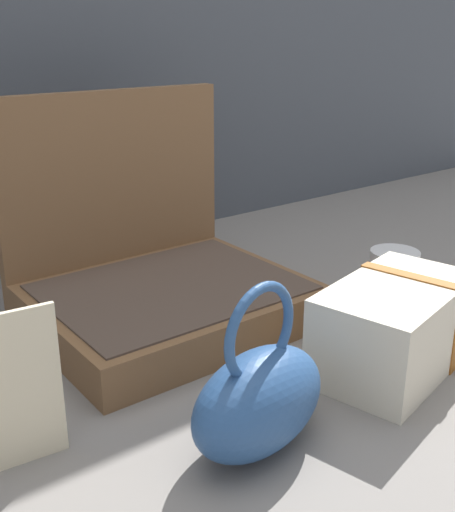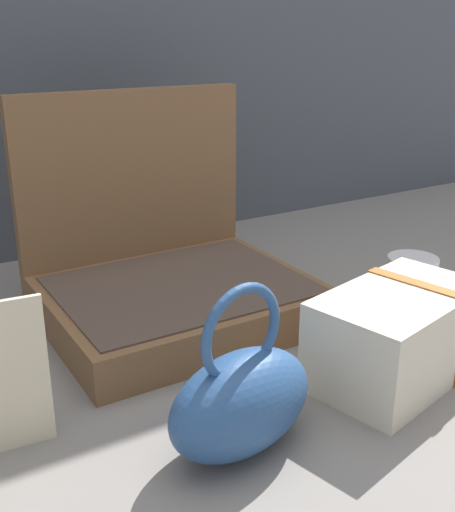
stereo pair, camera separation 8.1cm
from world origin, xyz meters
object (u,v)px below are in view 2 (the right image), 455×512
object	(u,v)px
open_suitcase	(166,269)
teal_pouch_handbag	(241,399)
cream_toiletry_bag	(399,335)
info_card_left	(4,378)
coffee_mug	(410,283)

from	to	relation	value
open_suitcase	teal_pouch_handbag	world-z (taller)	open_suitcase
teal_pouch_handbag	cream_toiletry_bag	distance (m)	0.26
teal_pouch_handbag	info_card_left	size ratio (longest dim) A/B	1.14
info_card_left	cream_toiletry_bag	bearing A→B (deg)	-7.30
coffee_mug	info_card_left	bearing A→B (deg)	-176.90
open_suitcase	cream_toiletry_bag	distance (m)	0.38
cream_toiletry_bag	info_card_left	world-z (taller)	info_card_left
open_suitcase	coffee_mug	distance (m)	0.40
teal_pouch_handbag	cream_toiletry_bag	bearing A→B (deg)	4.97
open_suitcase	info_card_left	size ratio (longest dim) A/B	2.26
cream_toiletry_bag	info_card_left	xyz separation A→B (m)	(-0.47, 0.11, 0.03)
cream_toiletry_bag	coffee_mug	size ratio (longest dim) A/B	2.21
cream_toiletry_bag	open_suitcase	bearing A→B (deg)	116.14
teal_pouch_handbag	cream_toiletry_bag	xyz separation A→B (m)	(0.26, 0.02, -0.00)
cream_toiletry_bag	info_card_left	size ratio (longest dim) A/B	1.47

